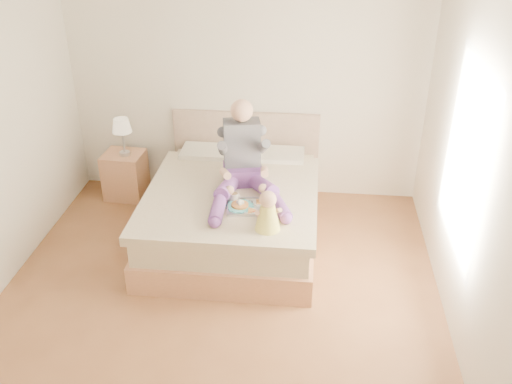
# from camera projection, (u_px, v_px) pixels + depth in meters

# --- Properties ---
(room) EXTENTS (4.02, 4.22, 2.71)m
(room) POSITION_uv_depth(u_px,v_px,m) (223.00, 146.00, 4.44)
(room) COLOR brown
(room) RESTS_ON ground
(bed) EXTENTS (1.70, 2.18, 1.00)m
(bed) POSITION_uv_depth(u_px,v_px,m) (235.00, 207.00, 5.96)
(bed) COLOR #A56F4D
(bed) RESTS_ON ground
(nightstand) EXTENTS (0.48, 0.43, 0.55)m
(nightstand) POSITION_uv_depth(u_px,v_px,m) (125.00, 175.00, 6.70)
(nightstand) COLOR #A56F4D
(nightstand) RESTS_ON ground
(lamp) EXTENTS (0.22, 0.22, 0.44)m
(lamp) POSITION_uv_depth(u_px,v_px,m) (122.00, 128.00, 6.38)
(lamp) COLOR silver
(lamp) RESTS_ON nightstand
(adult) EXTENTS (0.79, 1.15, 0.90)m
(adult) POSITION_uv_depth(u_px,v_px,m) (244.00, 164.00, 5.59)
(adult) COLOR #5F327E
(adult) RESTS_ON bed
(tray) EXTENTS (0.46, 0.38, 0.12)m
(tray) POSITION_uv_depth(u_px,v_px,m) (249.00, 205.00, 5.36)
(tray) COLOR silver
(tray) RESTS_ON bed
(baby) EXTENTS (0.26, 0.34, 0.38)m
(baby) POSITION_uv_depth(u_px,v_px,m) (267.00, 214.00, 4.98)
(baby) COLOR #F6EB4D
(baby) RESTS_ON bed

